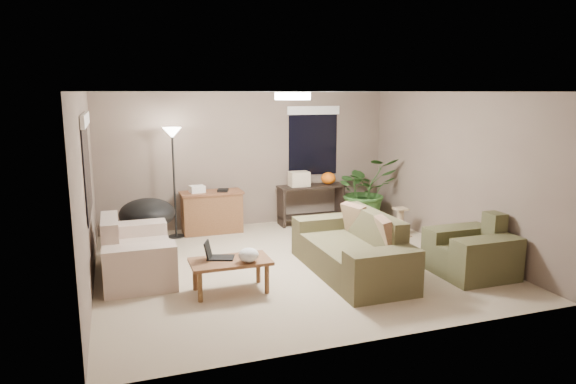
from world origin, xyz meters
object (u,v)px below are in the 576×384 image
object	(u,v)px
armchair	(472,253)
coffee_table	(230,265)
main_sofa	(353,253)
houseplant	(365,197)
loveseat	(135,255)
cat_scratching_post	(400,224)
console_table	(311,201)
floor_lamp	(173,146)
desk	(212,212)
papasan_chair	(147,219)

from	to	relation	value
armchair	coffee_table	size ratio (longest dim) A/B	1.00
main_sofa	houseplant	size ratio (longest dim) A/B	1.70
loveseat	houseplant	world-z (taller)	houseplant
houseplant	cat_scratching_post	size ratio (longest dim) A/B	2.59
console_table	floor_lamp	size ratio (longest dim) A/B	0.68
loveseat	houseplant	distance (m)	4.64
armchair	coffee_table	bearing A→B (deg)	172.10
loveseat	console_table	world-z (taller)	loveseat
armchair	console_table	bearing A→B (deg)	107.83
main_sofa	desk	bearing A→B (deg)	118.04
main_sofa	floor_lamp	xyz separation A→B (m)	(-2.12, 2.64, 1.30)
desk	cat_scratching_post	world-z (taller)	desk
papasan_chair	floor_lamp	bearing A→B (deg)	39.46
papasan_chair	floor_lamp	world-z (taller)	floor_lamp
console_table	papasan_chair	world-z (taller)	papasan_chair
loveseat	armchair	world-z (taller)	same
coffee_table	console_table	distance (m)	3.65
loveseat	houseplant	bearing A→B (deg)	20.26
console_table	cat_scratching_post	distance (m)	1.77
loveseat	floor_lamp	distance (m)	2.33
loveseat	armchair	xyz separation A→B (m)	(4.42, -1.45, 0.00)
main_sofa	coffee_table	size ratio (longest dim) A/B	2.20
armchair	coffee_table	world-z (taller)	armchair
coffee_table	houseplant	world-z (taller)	houseplant
papasan_chair	cat_scratching_post	xyz separation A→B (m)	(4.24, -0.79, -0.25)
main_sofa	desk	xyz separation A→B (m)	(-1.46, 2.75, 0.08)
coffee_table	floor_lamp	size ratio (longest dim) A/B	0.52
coffee_table	desk	bearing A→B (deg)	83.90
console_table	houseplant	world-z (taller)	houseplant
papasan_chair	houseplant	size ratio (longest dim) A/B	0.83
floor_lamp	loveseat	bearing A→B (deg)	-113.19
loveseat	desk	size ratio (longest dim) A/B	1.45
desk	console_table	size ratio (longest dim) A/B	0.85
main_sofa	console_table	distance (m)	2.80
desk	armchair	bearing A→B (deg)	-48.01
floor_lamp	armchair	bearing A→B (deg)	-41.44
armchair	coffee_table	xyz separation A→B (m)	(-3.31, 0.46, 0.06)
desk	papasan_chair	world-z (taller)	papasan_chair
armchair	coffee_table	distance (m)	3.34
main_sofa	cat_scratching_post	xyz separation A→B (m)	(1.62, 1.44, -0.08)
loveseat	cat_scratching_post	bearing A→B (deg)	7.32
loveseat	console_table	distance (m)	3.84
desk	houseplant	world-z (taller)	houseplant
houseplant	cat_scratching_post	bearing A→B (deg)	-81.01
armchair	cat_scratching_post	world-z (taller)	armchair
main_sofa	armchair	distance (m)	1.64
desk	console_table	xyz separation A→B (m)	(1.92, 0.01, 0.06)
loveseat	console_table	size ratio (longest dim) A/B	1.23
armchair	desk	bearing A→B (deg)	131.99
coffee_table	floor_lamp	bearing A→B (deg)	97.17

